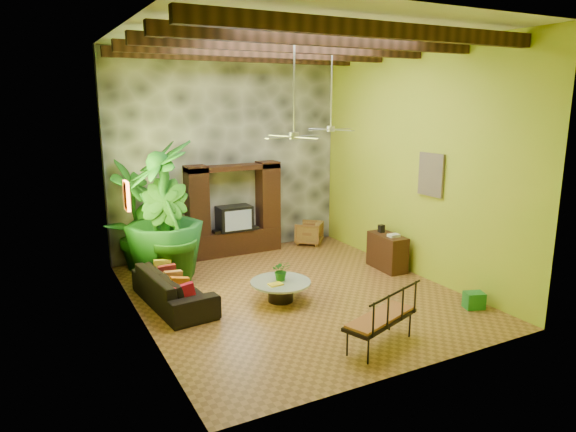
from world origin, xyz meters
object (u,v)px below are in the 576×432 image
ceiling_fan_back (331,120)px  iron_bench (384,316)px  tall_plant_c (163,211)px  sofa (173,288)px  side_console (387,252)px  tall_plant_b (169,233)px  coffee_table (281,288)px  ceiling_fan_front (294,124)px  wicker_armchair (309,233)px  tall_plant_a (135,216)px  entertainment_center (234,216)px  green_bin (474,300)px

ceiling_fan_back → iron_bench: (-1.47, -3.94, -2.86)m
tall_plant_c → iron_bench: bearing=-66.2°
sofa → side_console: side_console is taller
tall_plant_b → coffee_table: (1.62, -2.00, -0.85)m
ceiling_fan_front → wicker_armchair: 5.15m
ceiling_fan_back → tall_plant_a: (-4.06, 1.78, -2.13)m
ceiling_fan_front → iron_bench: ceiling_fan_front is taller
wicker_armchair → tall_plant_b: (-4.13, -1.25, 0.79)m
entertainment_center → tall_plant_b: (-2.02, -1.38, 0.14)m
sofa → iron_bench: bearing=-149.1°
sofa → side_console: size_ratio=2.25×
coffee_table → iron_bench: bearing=-77.8°
tall_plant_c → tall_plant_a: bearing=117.5°
ceiling_fan_front → sofa: size_ratio=0.81×
ceiling_fan_back → coffee_table: (-2.01, -1.45, -3.15)m
sofa → tall_plant_b: 1.46m
ceiling_fan_front → wicker_armchair: size_ratio=2.74×
side_console → green_bin: size_ratio=2.88×
wicker_armchair → ceiling_fan_front: bearing=9.3°
tall_plant_a → tall_plant_b: 1.31m
tall_plant_b → coffee_table: 2.71m
ceiling_fan_back → side_console: ceiling_fan_back is taller
green_bin → tall_plant_b: bearing=139.3°
coffee_table → green_bin: 3.66m
iron_bench → side_console: iron_bench is taller
entertainment_center → side_console: 3.90m
sofa → tall_plant_c: 2.00m
tall_plant_c → coffee_table: (1.61, -2.38, -1.25)m
sofa → green_bin: (4.95, -2.80, -0.18)m
ceiling_fan_back → tall_plant_b: ceiling_fan_back is taller
ceiling_fan_back → tall_plant_c: 4.19m
tall_plant_a → wicker_armchair: bearing=0.3°
tall_plant_c → side_console: 5.12m
ceiling_fan_front → tall_plant_a: (-2.26, 3.38, -2.13)m
wicker_armchair → green_bin: (0.54, -5.27, -0.15)m
wicker_armchair → iron_bench: (-1.98, -5.74, 0.23)m
entertainment_center → green_bin: 6.07m
entertainment_center → sofa: bearing=-131.5°
sofa → iron_bench: (2.43, -3.28, 0.21)m
wicker_armchair → tall_plant_a: size_ratio=0.27×
tall_plant_a → tall_plant_b: (0.44, -1.23, -0.17)m
tall_plant_b → side_console: bearing=-16.9°
tall_plant_b → iron_bench: tall_plant_b is taller
coffee_table → ceiling_fan_front: bearing=-36.4°
tall_plant_b → coffee_table: bearing=-51.1°
ceiling_fan_front → tall_plant_a: 4.59m
side_console → green_bin: bearing=-87.1°
ceiling_fan_front → iron_bench: 3.71m
side_console → green_bin: 2.61m
iron_bench → green_bin: 2.59m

